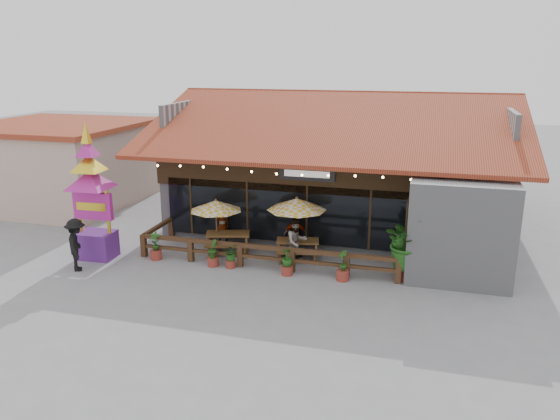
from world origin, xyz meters
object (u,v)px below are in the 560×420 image
(umbrella_left, at_px, (216,206))
(umbrella_right, at_px, (297,204))
(pedestrian, at_px, (76,245))
(tropical_plant, at_px, (408,243))
(picnic_table_right, at_px, (298,246))
(picnic_table_left, at_px, (228,239))
(thai_sign_tower, at_px, (91,183))

(umbrella_left, relative_size, umbrella_right, 0.78)
(umbrella_left, xyz_separation_m, pedestrian, (-4.22, -3.14, -0.96))
(umbrella_left, distance_m, umbrella_right, 3.22)
(tropical_plant, bearing_deg, picnic_table_right, 167.01)
(pedestrian, bearing_deg, picnic_table_left, -87.43)
(picnic_table_right, distance_m, thai_sign_tower, 8.22)
(umbrella_right, xyz_separation_m, picnic_table_right, (0.09, -0.18, -1.62))
(thai_sign_tower, height_order, tropical_plant, thai_sign_tower)
(thai_sign_tower, relative_size, tropical_plant, 2.41)
(picnic_table_right, height_order, tropical_plant, tropical_plant)
(umbrella_left, height_order, tropical_plant, tropical_plant)
(picnic_table_left, distance_m, pedestrian, 5.68)
(picnic_table_left, relative_size, tropical_plant, 0.88)
(picnic_table_left, bearing_deg, umbrella_right, 4.37)
(thai_sign_tower, distance_m, pedestrian, 2.42)
(umbrella_left, height_order, picnic_table_left, umbrella_left)
(umbrella_right, height_order, picnic_table_left, umbrella_right)
(picnic_table_left, xyz_separation_m, pedestrian, (-4.65, -3.22, 0.42))
(picnic_table_right, distance_m, pedestrian, 8.20)
(tropical_plant, bearing_deg, thai_sign_tower, -175.30)
(tropical_plant, bearing_deg, umbrella_left, 173.58)
(picnic_table_left, height_order, tropical_plant, tropical_plant)
(umbrella_left, relative_size, picnic_table_left, 1.08)
(tropical_plant, bearing_deg, umbrella_right, 165.05)
(umbrella_left, height_order, pedestrian, umbrella_left)
(umbrella_left, relative_size, picnic_table_right, 1.18)
(picnic_table_left, xyz_separation_m, tropical_plant, (7.01, -0.92, 0.79))
(umbrella_right, xyz_separation_m, pedestrian, (-7.42, -3.43, -1.16))
(picnic_table_right, xyz_separation_m, thai_sign_tower, (-7.60, -1.92, 2.47))
(umbrella_right, height_order, picnic_table_right, umbrella_right)
(umbrella_right, xyz_separation_m, tropical_plant, (4.25, -1.13, -0.80))
(pedestrian, bearing_deg, umbrella_right, -97.29)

